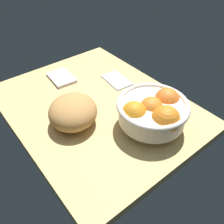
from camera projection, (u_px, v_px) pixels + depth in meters
The scene contains 5 objects.
ground_plane at pixel (96, 108), 84.32cm from camera, with size 69.22×54.38×3.00cm, color tan.
fruit_bowl at pixel (153, 111), 71.01cm from camera, with size 21.59×21.59×11.41cm.
bread_loaf at pixel (73, 112), 73.57cm from camera, with size 15.97×14.93×9.07cm, color #C2884A.
napkin_folded at pixel (117, 80), 94.36cm from camera, with size 12.03×7.41×0.83cm, color #B1B6C3.
napkin_spare at pixel (61, 78), 95.21cm from camera, with size 11.55×8.13×1.07cm, color silver.
Camera 1 is at (53.88, -36.10, 52.68)cm, focal length 38.61 mm.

